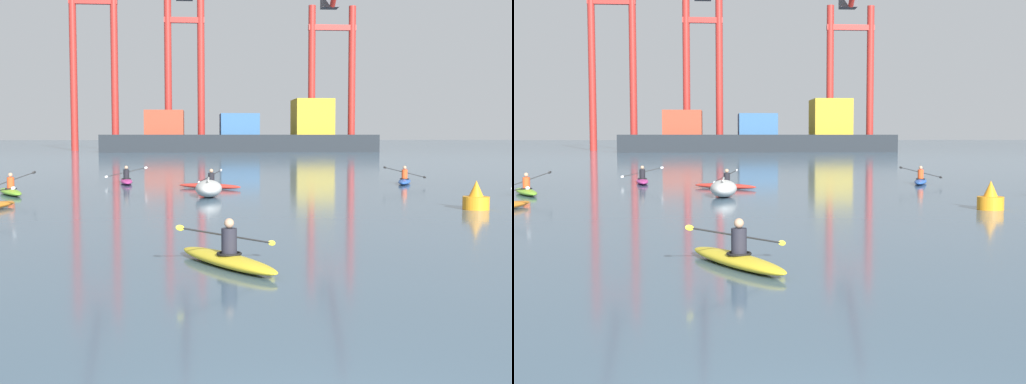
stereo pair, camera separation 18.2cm
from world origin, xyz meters
TOP-DOWN VIEW (x-y plane):
  - container_barge at (6.27, 108.89)m, footprint 42.15×11.27m
  - gantry_crane_west at (-17.80, 117.32)m, footprint 7.91×19.69m
  - gantry_crane_west_mid at (-2.82, 115.28)m, footprint 6.61×19.85m
  - gantry_crane_east_mid at (21.72, 115.34)m, footprint 7.99×16.84m
  - capsized_dinghy at (-0.46, 24.97)m, footprint 1.17×2.63m
  - channel_buoy at (8.60, 19.09)m, footprint 0.90×0.90m
  - kayak_blue at (9.92, 32.17)m, footprint 2.13×3.41m
  - kayak_red at (-0.33, 29.51)m, footprint 3.20×2.31m
  - kayak_lime at (-8.89, 26.68)m, footprint 2.02×3.33m
  - kayak_yellow at (-0.37, 8.95)m, footprint 2.14×3.28m
  - kayak_magenta at (-4.64, 33.48)m, footprint 2.23×3.45m

SIDE VIEW (x-z plane):
  - kayak_blue at x=9.92m, z-range -0.30..0.65m
  - kayak_red at x=-0.33m, z-range -0.30..0.65m
  - kayak_lime at x=-8.89m, z-range -0.34..0.68m
  - kayak_yellow at x=-0.37m, z-range -0.30..0.65m
  - kayak_magenta at x=-4.64m, z-range -0.30..0.65m
  - capsized_dinghy at x=-0.46m, z-range -0.03..0.73m
  - channel_buoy at x=8.60m, z-range -0.14..0.86m
  - container_barge at x=6.27m, z-range -1.66..6.55m
  - gantry_crane_east_mid at x=21.72m, z-range -0.70..34.04m
  - gantry_crane_west_mid at x=-2.82m, z-range 0.03..34.57m
  - gantry_crane_west at x=-17.80m, z-range 0.71..37.61m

